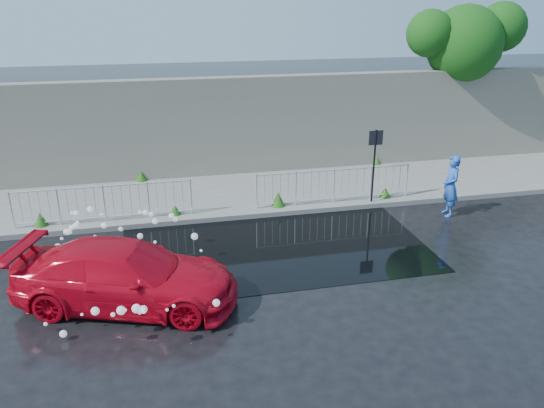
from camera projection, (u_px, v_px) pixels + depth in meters
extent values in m
plane|color=black|center=(263.00, 263.00, 13.38)|extent=(90.00, 90.00, 0.00)
cube|color=slate|center=(233.00, 194.00, 17.89)|extent=(30.00, 4.00, 0.15)
cube|color=slate|center=(243.00, 216.00, 16.07)|extent=(30.00, 0.25, 0.16)
cube|color=slate|center=(222.00, 126.00, 19.23)|extent=(30.00, 0.60, 3.50)
cube|color=black|center=(274.00, 244.00, 14.39)|extent=(8.00, 5.00, 0.01)
cylinder|color=black|center=(374.00, 169.00, 16.60)|extent=(0.06, 0.06, 2.50)
cube|color=black|center=(376.00, 138.00, 16.24)|extent=(0.45, 0.04, 0.45)
cylinder|color=#332114|center=(458.00, 95.00, 21.97)|extent=(0.36, 0.36, 5.00)
sphere|color=#0F4110|center=(464.00, 44.00, 20.37)|extent=(2.93, 2.93, 2.93)
sphere|color=#0F4110|center=(501.00, 27.00, 20.46)|extent=(1.90, 1.90, 1.90)
sphere|color=#0F4110|center=(430.00, 33.00, 19.92)|extent=(1.77, 1.77, 1.77)
cylinder|color=silver|center=(12.00, 210.00, 14.83)|extent=(0.05, 0.05, 1.10)
cylinder|color=silver|center=(191.00, 197.00, 15.86)|extent=(0.05, 0.05, 1.10)
cylinder|color=silver|center=(102.00, 186.00, 15.15)|extent=(5.00, 0.04, 0.04)
cylinder|color=silver|center=(106.00, 217.00, 15.50)|extent=(5.00, 0.04, 0.04)
cylinder|color=silver|center=(257.00, 192.00, 16.27)|extent=(0.05, 0.05, 1.10)
cylinder|color=silver|center=(407.00, 180.00, 17.29)|extent=(0.05, 0.05, 1.10)
cylinder|color=silver|center=(335.00, 170.00, 16.59)|extent=(5.00, 0.04, 0.04)
cylinder|color=silver|center=(333.00, 198.00, 16.94)|extent=(5.00, 0.04, 0.04)
cone|color=#1C4C14|center=(40.00, 219.00, 15.15)|extent=(0.40, 0.40, 0.39)
cone|color=#1C4C14|center=(175.00, 210.00, 15.94)|extent=(0.36, 0.36, 0.31)
cone|color=#1C4C14|center=(278.00, 199.00, 16.57)|extent=(0.44, 0.44, 0.46)
cone|color=#1C4C14|center=(385.00, 192.00, 17.33)|extent=(0.38, 0.38, 0.33)
cone|color=#1C4C14|center=(141.00, 176.00, 18.91)|extent=(0.42, 0.42, 0.35)
cone|color=#1C4C14|center=(377.00, 161.00, 20.77)|extent=(0.34, 0.34, 0.29)
sphere|color=white|center=(90.00, 209.00, 13.99)|extent=(0.16, 0.16, 0.16)
sphere|color=white|center=(195.00, 236.00, 13.32)|extent=(0.18, 0.18, 0.18)
sphere|color=white|center=(69.00, 232.00, 13.17)|extent=(0.15, 0.15, 0.15)
sphere|color=white|center=(68.00, 246.00, 12.63)|extent=(0.10, 0.10, 0.10)
sphere|color=white|center=(138.00, 272.00, 12.52)|extent=(0.10, 0.10, 0.10)
sphere|color=white|center=(76.00, 213.00, 13.98)|extent=(0.14, 0.14, 0.14)
sphere|color=white|center=(95.00, 237.00, 12.97)|extent=(0.09, 0.09, 0.09)
sphere|color=white|center=(175.00, 219.00, 13.95)|extent=(0.14, 0.14, 0.14)
sphere|color=white|center=(102.00, 214.00, 13.91)|extent=(0.08, 0.08, 0.08)
sphere|color=white|center=(86.00, 252.00, 12.70)|extent=(0.08, 0.08, 0.08)
sphere|color=white|center=(151.00, 214.00, 13.97)|extent=(0.14, 0.14, 0.14)
sphere|color=white|center=(203.00, 264.00, 12.84)|extent=(0.16, 0.16, 0.16)
sphere|color=white|center=(114.00, 266.00, 12.44)|extent=(0.09, 0.09, 0.09)
sphere|color=white|center=(140.00, 236.00, 13.27)|extent=(0.15, 0.15, 0.15)
sphere|color=white|center=(145.00, 213.00, 13.88)|extent=(0.14, 0.14, 0.14)
sphere|color=white|center=(71.00, 228.00, 13.28)|extent=(0.11, 0.11, 0.11)
sphere|color=white|center=(203.00, 265.00, 12.74)|extent=(0.08, 0.08, 0.08)
sphere|color=white|center=(155.00, 221.00, 13.62)|extent=(0.15, 0.15, 0.15)
sphere|color=white|center=(171.00, 216.00, 13.81)|extent=(0.15, 0.15, 0.15)
sphere|color=white|center=(58.00, 247.00, 12.57)|extent=(0.16, 0.16, 0.16)
sphere|color=white|center=(76.00, 226.00, 13.31)|extent=(0.15, 0.15, 0.15)
sphere|color=white|center=(147.00, 247.00, 12.86)|extent=(0.15, 0.15, 0.15)
sphere|color=white|center=(93.00, 257.00, 12.50)|extent=(0.07, 0.07, 0.07)
sphere|color=white|center=(62.00, 239.00, 13.09)|extent=(0.08, 0.08, 0.08)
sphere|color=white|center=(104.00, 226.00, 13.38)|extent=(0.15, 0.15, 0.15)
sphere|color=white|center=(67.00, 232.00, 13.03)|extent=(0.16, 0.16, 0.16)
sphere|color=white|center=(121.00, 229.00, 13.18)|extent=(0.11, 0.11, 0.11)
sphere|color=white|center=(201.00, 251.00, 13.02)|extent=(0.07, 0.07, 0.07)
sphere|color=white|center=(72.00, 213.00, 13.61)|extent=(0.10, 0.10, 0.10)
sphere|color=white|center=(155.00, 242.00, 13.04)|extent=(0.08, 0.08, 0.08)
sphere|color=white|center=(77.00, 223.00, 13.67)|extent=(0.10, 0.10, 0.10)
sphere|color=white|center=(140.00, 212.00, 14.10)|extent=(0.11, 0.11, 0.11)
sphere|color=white|center=(73.00, 245.00, 12.80)|extent=(0.13, 0.13, 0.13)
sphere|color=white|center=(181.00, 310.00, 10.79)|extent=(0.09, 0.09, 0.09)
sphere|color=white|center=(143.00, 312.00, 10.24)|extent=(0.08, 0.08, 0.08)
sphere|color=white|center=(210.00, 305.00, 10.89)|extent=(0.09, 0.09, 0.09)
sphere|color=white|center=(136.00, 309.00, 9.65)|extent=(0.17, 0.17, 0.17)
sphere|color=white|center=(121.00, 310.00, 10.22)|extent=(0.18, 0.18, 0.18)
sphere|color=white|center=(176.00, 303.00, 10.55)|extent=(0.09, 0.09, 0.09)
sphere|color=white|center=(197.00, 308.00, 11.12)|extent=(0.18, 0.18, 0.18)
sphere|color=white|center=(95.00, 311.00, 9.75)|extent=(0.16, 0.16, 0.16)
sphere|color=white|center=(216.00, 303.00, 10.49)|extent=(0.15, 0.15, 0.15)
sphere|color=white|center=(140.00, 313.00, 10.60)|extent=(0.08, 0.08, 0.08)
sphere|color=white|center=(63.00, 334.00, 10.33)|extent=(0.15, 0.15, 0.15)
sphere|color=white|center=(125.00, 310.00, 10.25)|extent=(0.07, 0.07, 0.07)
sphere|color=white|center=(143.00, 309.00, 10.32)|extent=(0.16, 0.16, 0.16)
sphere|color=white|center=(167.00, 310.00, 9.96)|extent=(0.06, 0.06, 0.06)
sphere|color=white|center=(113.00, 315.00, 10.48)|extent=(0.10, 0.10, 0.10)
sphere|color=white|center=(174.00, 306.00, 9.75)|extent=(0.07, 0.07, 0.07)
sphere|color=white|center=(46.00, 324.00, 10.55)|extent=(0.08, 0.08, 0.08)
sphere|color=white|center=(82.00, 315.00, 10.55)|extent=(0.06, 0.06, 0.06)
imported|color=red|center=(126.00, 276.00, 11.37)|extent=(5.16, 3.35, 1.39)
imported|color=blue|center=(451.00, 186.00, 16.02)|extent=(0.55, 0.75, 1.89)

